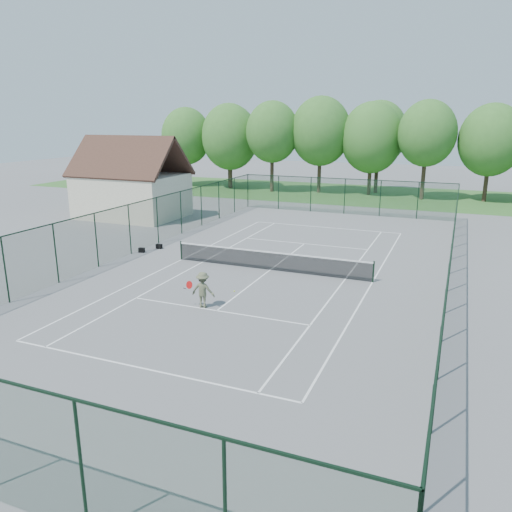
# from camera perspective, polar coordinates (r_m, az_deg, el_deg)

# --- Properties ---
(ground) EXTENTS (140.00, 140.00, 0.00)m
(ground) POSITION_cam_1_polar(r_m,az_deg,el_deg) (26.96, 1.61, -1.62)
(ground) COLOR slate
(ground) RESTS_ON ground
(grass_far) EXTENTS (80.00, 16.00, 0.01)m
(grass_far) POSITION_cam_1_polar(r_m,az_deg,el_deg) (55.45, 12.73, 6.84)
(grass_far) COLOR #3C712F
(grass_far) RESTS_ON ground
(court_lines) EXTENTS (11.05, 23.85, 0.01)m
(court_lines) POSITION_cam_1_polar(r_m,az_deg,el_deg) (26.96, 1.61, -1.61)
(court_lines) COLOR white
(court_lines) RESTS_ON ground
(tennis_net) EXTENTS (11.08, 0.08, 1.10)m
(tennis_net) POSITION_cam_1_polar(r_m,az_deg,el_deg) (26.80, 1.62, -0.44)
(tennis_net) COLOR black
(tennis_net) RESTS_ON ground
(fence_enclosure) EXTENTS (18.05, 36.05, 3.02)m
(fence_enclosure) POSITION_cam_1_polar(r_m,az_deg,el_deg) (26.55, 1.64, 1.60)
(fence_enclosure) COLOR #183D25
(fence_enclosure) RESTS_ON ground
(utility_building) EXTENTS (8.60, 6.27, 6.63)m
(utility_building) POSITION_cam_1_polar(r_m,az_deg,el_deg) (42.62, -14.09, 8.51)
(utility_building) COLOR beige
(utility_building) RESTS_ON ground
(tree_line_far) EXTENTS (39.40, 6.40, 9.70)m
(tree_line_far) POSITION_cam_1_polar(r_m,az_deg,el_deg) (54.92, 13.10, 13.02)
(tree_line_far) COLOR #422E22
(tree_line_far) RESTS_ON ground
(sports_bag_a) EXTENTS (0.40, 0.30, 0.29)m
(sports_bag_a) POSITION_cam_1_polar(r_m,az_deg,el_deg) (31.27, -12.94, 0.66)
(sports_bag_a) COLOR black
(sports_bag_a) RESTS_ON ground
(sports_bag_b) EXTENTS (0.38, 0.23, 0.29)m
(sports_bag_b) POSITION_cam_1_polar(r_m,az_deg,el_deg) (31.98, -11.02, 1.10)
(sports_bag_b) COLOR black
(sports_bag_b) RESTS_ON ground
(tennis_player) EXTENTS (2.20, 0.81, 1.59)m
(tennis_player) POSITION_cam_1_polar(r_m,az_deg,el_deg) (21.59, -6.09, -3.87)
(tennis_player) COLOR #5A5E42
(tennis_player) RESTS_ON ground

